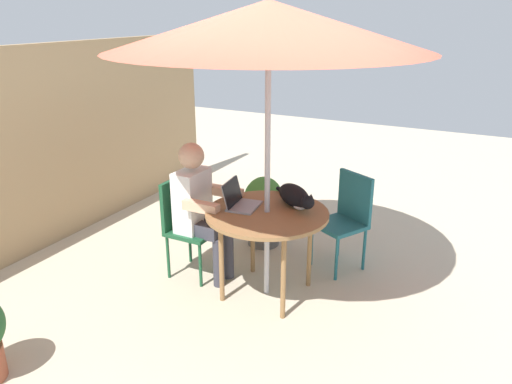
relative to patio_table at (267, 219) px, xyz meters
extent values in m
plane|color=#BCAD93|center=(0.00, 0.00, -0.68)|extent=(14.00, 14.00, 0.00)
cube|color=tan|center=(0.00, 2.41, 0.31)|extent=(5.05, 0.08, 1.97)
cylinder|color=olive|center=(0.00, 0.00, 0.05)|extent=(0.99, 0.99, 0.03)
cylinder|color=olive|center=(0.27, 0.27, -0.32)|extent=(0.04, 0.04, 0.71)
cylinder|color=olive|center=(-0.27, 0.27, -0.32)|extent=(0.04, 0.04, 0.71)
cylinder|color=olive|center=(-0.27, -0.27, -0.32)|extent=(0.04, 0.04, 0.71)
cylinder|color=olive|center=(0.27, -0.27, -0.32)|extent=(0.04, 0.04, 0.71)
cylinder|color=#B7B7BC|center=(0.00, 0.00, 0.39)|extent=(0.04, 0.04, 2.14)
cone|color=#BF4C38|center=(0.00, 0.00, 1.48)|extent=(2.35, 2.35, 0.35)
sphere|color=#B7B7BC|center=(0.00, 0.00, 1.49)|extent=(0.06, 0.06, 0.06)
cube|color=#194C2D|center=(0.00, 0.72, -0.25)|extent=(0.40, 0.40, 0.04)
cube|color=#194C2D|center=(0.00, 0.90, -0.01)|extent=(0.40, 0.04, 0.44)
cylinder|color=#194C2D|center=(0.17, 0.89, -0.47)|extent=(0.03, 0.03, 0.41)
cylinder|color=#194C2D|center=(-0.17, 0.89, -0.47)|extent=(0.03, 0.03, 0.41)
cylinder|color=#194C2D|center=(-0.17, 0.55, -0.47)|extent=(0.03, 0.03, 0.41)
cylinder|color=#194C2D|center=(0.17, 0.55, -0.47)|extent=(0.03, 0.03, 0.41)
cube|color=#1E606B|center=(0.70, -0.39, -0.25)|extent=(0.54, 0.54, 0.04)
cube|color=#1E606B|center=(0.86, -0.47, -0.01)|extent=(0.23, 0.37, 0.44)
cylinder|color=#1E606B|center=(0.77, -0.62, -0.47)|extent=(0.03, 0.03, 0.41)
cylinder|color=#1E606B|center=(0.93, -0.32, -0.47)|extent=(0.03, 0.03, 0.41)
cylinder|color=#1E606B|center=(0.63, -0.16, -0.47)|extent=(0.03, 0.03, 0.41)
cylinder|color=#1E606B|center=(0.47, -0.45, -0.47)|extent=(0.03, 0.03, 0.41)
cube|color=white|center=(0.00, 0.72, 0.04)|extent=(0.34, 0.20, 0.54)
sphere|color=#DBAD89|center=(0.00, 0.71, 0.44)|extent=(0.22, 0.22, 0.22)
cube|color=#383842|center=(-0.08, 0.57, -0.18)|extent=(0.12, 0.30, 0.12)
cylinder|color=#383842|center=(-0.08, 0.42, -0.46)|extent=(0.10, 0.10, 0.45)
cube|color=#383842|center=(0.08, 0.57, -0.18)|extent=(0.12, 0.30, 0.12)
cylinder|color=#383842|center=(0.08, 0.42, -0.46)|extent=(0.10, 0.10, 0.45)
cube|color=#DBAD89|center=(-0.20, 0.50, 0.09)|extent=(0.08, 0.32, 0.08)
cube|color=#DBAD89|center=(0.20, 0.50, 0.09)|extent=(0.08, 0.32, 0.08)
cube|color=gray|center=(0.00, 0.21, 0.07)|extent=(0.33, 0.26, 0.02)
cube|color=black|center=(-0.01, 0.31, 0.18)|extent=(0.30, 0.10, 0.20)
cube|color=gray|center=(-0.01, 0.32, 0.18)|extent=(0.30, 0.09, 0.20)
ellipsoid|color=black|center=(0.23, -0.13, 0.15)|extent=(0.40, 0.43, 0.17)
sphere|color=black|center=(0.08, -0.31, 0.17)|extent=(0.11, 0.11, 0.11)
ellipsoid|color=white|center=(0.16, -0.22, 0.11)|extent=(0.17, 0.17, 0.09)
cylinder|color=black|center=(0.43, 0.06, 0.09)|extent=(0.14, 0.16, 0.04)
cone|color=black|center=(0.06, -0.29, 0.22)|extent=(0.04, 0.04, 0.03)
cone|color=black|center=(0.11, -0.33, 0.22)|extent=(0.04, 0.04, 0.03)
cylinder|color=#595654|center=(0.84, 0.44, -0.56)|extent=(0.32, 0.32, 0.24)
ellipsoid|color=#3D7F33|center=(0.84, 0.44, -0.22)|extent=(0.41, 0.41, 0.52)
camera|label=1|loc=(-3.31, -1.60, 1.58)|focal=34.85mm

